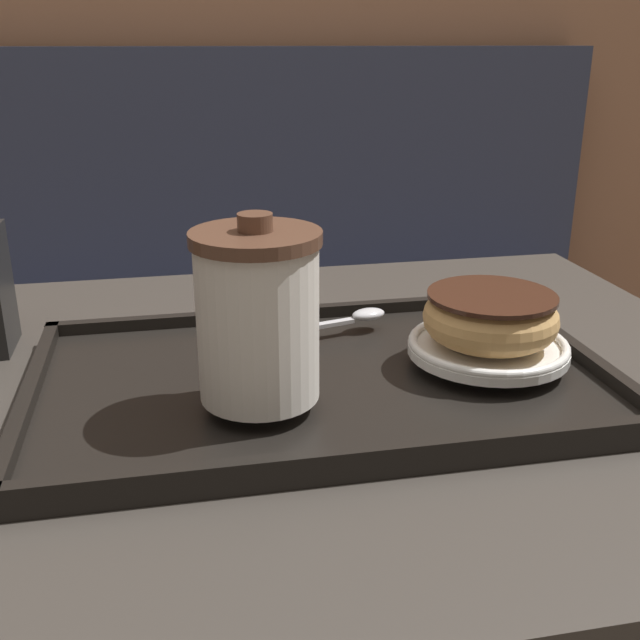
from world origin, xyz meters
The scene contains 7 objects.
booth_bench centered at (-0.02, 0.87, 0.32)m, with size 1.67×0.44×1.00m.
cafe_table centered at (0.00, 0.00, 0.55)m, with size 0.84×0.68×0.72m.
serving_tray centered at (0.00, -0.03, 0.73)m, with size 0.49×0.31×0.02m.
coffee_cup_front centered at (-0.06, -0.08, 0.81)m, with size 0.10×0.10×0.15m.
plate_with_chocolate_donut centered at (0.15, -0.04, 0.75)m, with size 0.14×0.14×0.01m.
donut_chocolate_glazed centered at (0.15, -0.04, 0.78)m, with size 0.12×0.12×0.04m.
spoon centered at (0.04, 0.06, 0.75)m, with size 0.17×0.05×0.01m.
Camera 1 is at (-0.12, -0.61, 1.01)m, focal length 42.00 mm.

